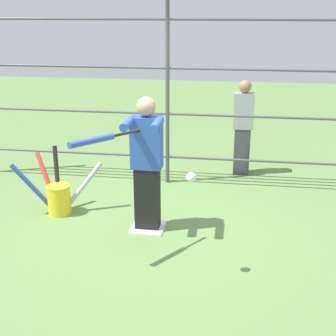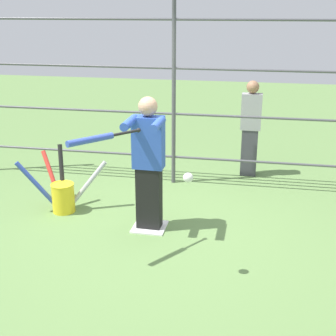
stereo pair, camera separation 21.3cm
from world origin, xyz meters
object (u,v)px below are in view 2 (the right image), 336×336
batter (148,160)px  softball_in_flight (188,178)px  baseball_bat_swinging (97,138)px  bystander_behind_fence (250,127)px  bat_bucket (62,193)px

batter → softball_in_flight: batter is taller
batter → softball_in_flight: (-0.62, 0.99, 0.19)m
baseball_bat_swinging → bystander_behind_fence: 3.40m
softball_in_flight → bat_bucket: size_ratio=0.09×
baseball_bat_swinging → bat_bucket: (0.94, -1.14, -1.11)m
bystander_behind_fence → batter: bearing=63.0°
baseball_bat_swinging → softball_in_flight: 0.98m
batter → baseball_bat_swinging: bearing=70.0°
bat_bucket → bystander_behind_fence: (-2.36, -1.89, 0.54)m
softball_in_flight → bat_bucket: bearing=-34.7°
batter → softball_in_flight: size_ratio=16.88×
baseball_bat_swinging → batter: bearing=-110.0°
batter → baseball_bat_swinging: 1.02m
bat_bucket → bystander_behind_fence: bystander_behind_fence is taller
baseball_bat_swinging → softball_in_flight: baseball_bat_swinging is taller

